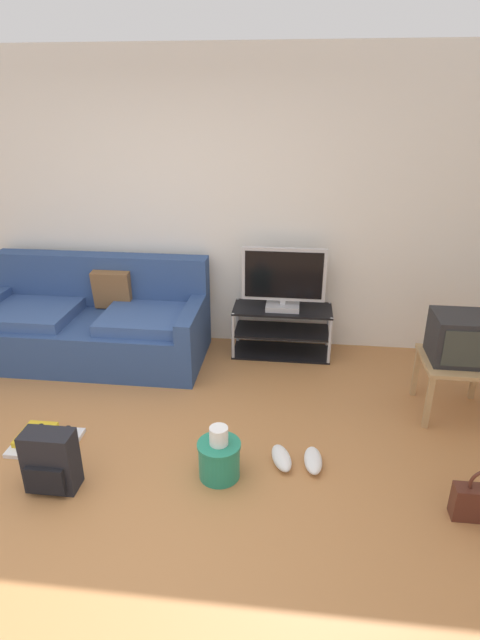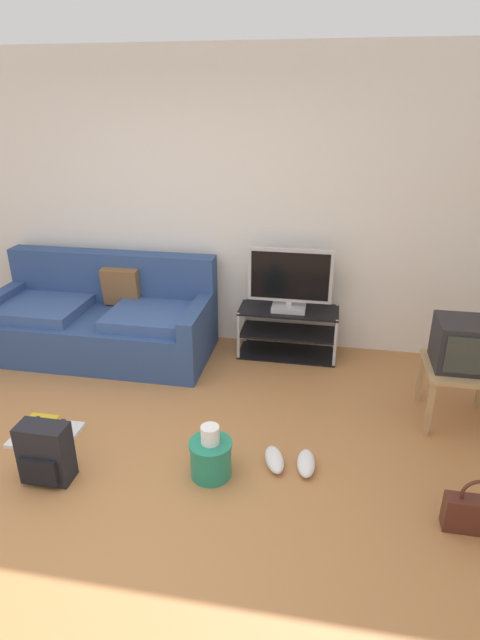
% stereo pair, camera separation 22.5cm
% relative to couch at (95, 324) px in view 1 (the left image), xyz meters
% --- Properties ---
extents(ground_plane, '(9.00, 9.80, 0.02)m').
position_rel_couch_xyz_m(ground_plane, '(0.81, -1.91, -0.33)').
color(ground_plane, '#B27542').
extents(wall_back, '(9.00, 0.10, 2.70)m').
position_rel_couch_xyz_m(wall_back, '(0.81, 0.54, 1.03)').
color(wall_back, silver).
rests_on(wall_back, ground_plane).
extents(couch, '(2.07, 0.94, 0.90)m').
position_rel_couch_xyz_m(couch, '(0.00, 0.00, 0.00)').
color(couch, navy).
rests_on(couch, ground_plane).
extents(tv_stand, '(0.92, 0.40, 0.47)m').
position_rel_couch_xyz_m(tv_stand, '(1.75, 0.24, -0.09)').
color(tv_stand, black).
rests_on(tv_stand, ground_plane).
extents(flat_tv, '(0.76, 0.22, 0.58)m').
position_rel_couch_xyz_m(flat_tv, '(1.75, 0.22, 0.43)').
color(flat_tv, '#B2B2B7').
rests_on(flat_tv, tv_stand).
extents(side_table, '(0.52, 0.52, 0.46)m').
position_rel_couch_xyz_m(side_table, '(3.10, -0.63, 0.06)').
color(side_table, tan).
rests_on(side_table, ground_plane).
extents(crt_tv, '(0.43, 0.39, 0.35)m').
position_rel_couch_xyz_m(crt_tv, '(3.10, -0.61, 0.31)').
color(crt_tv, '#232326').
rests_on(crt_tv, side_table).
extents(backpack, '(0.32, 0.24, 0.41)m').
position_rel_couch_xyz_m(backpack, '(0.40, -1.79, -0.12)').
color(backpack, black).
rests_on(backpack, ground_plane).
extents(cleaning_bucket, '(0.28, 0.28, 0.37)m').
position_rel_couch_xyz_m(cleaning_bucket, '(1.43, -1.56, -0.17)').
color(cleaning_bucket, '#238466').
rests_on(cleaning_bucket, ground_plane).
extents(sneakers_pair, '(0.38, 0.29, 0.09)m').
position_rel_couch_xyz_m(sneakers_pair, '(1.93, -1.40, -0.28)').
color(sneakers_pair, white).
rests_on(sneakers_pair, ground_plane).
extents(floor_tray, '(0.44, 0.36, 0.14)m').
position_rel_couch_xyz_m(floor_tray, '(0.14, -1.39, -0.28)').
color(floor_tray, silver).
rests_on(floor_tray, ground_plane).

